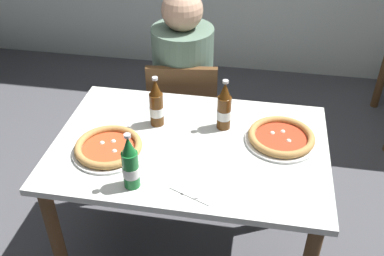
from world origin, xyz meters
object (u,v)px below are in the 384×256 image
Objects in this scene: pizza_margherita_near at (109,148)px; beer_bottle_center at (224,108)px; pizza_marinara_far at (281,138)px; beer_bottle_right at (130,165)px; chair_behind_table at (183,114)px; beer_bottle_left at (156,105)px; napkin_with_cutlery at (201,183)px; diner_seated at (183,95)px; dining_table_main at (190,164)px.

beer_bottle_center reaches higher than pizza_margherita_near.
beer_bottle_right is (-0.57, -0.38, 0.08)m from pizza_marinara_far.
chair_behind_table is 3.44× the size of beer_bottle_right.
beer_bottle_right reaches higher than chair_behind_table.
beer_bottle_left is at bearing -175.19° from beer_bottle_center.
pizza_marinara_far is 1.29× the size of beer_bottle_right.
chair_behind_table is at bearing 136.01° from pizza_marinara_far.
beer_bottle_right is at bearing -89.75° from beer_bottle_left.
napkin_with_cutlery is (0.26, -0.37, -0.10)m from beer_bottle_left.
beer_bottle_left is at bearing 79.14° from chair_behind_table.
beer_bottle_center reaches higher than napkin_with_cutlery.
diner_seated is 0.64m from beer_bottle_center.
beer_bottle_center is (-0.26, 0.06, 0.08)m from pizza_marinara_far.
beer_bottle_right is (-0.03, -0.91, 0.37)m from chair_behind_table.
pizza_marinara_far is (0.39, 0.09, 0.13)m from dining_table_main.
beer_bottle_center reaches higher than pizza_marinara_far.
pizza_marinara_far is (0.55, -0.57, 0.19)m from diner_seated.
pizza_marinara_far is at bearing 34.01° from beer_bottle_right.
beer_bottle_left is at bearing 144.79° from dining_table_main.
beer_bottle_right is (-0.02, -0.96, 0.27)m from diner_seated.
dining_table_main is at bearing 96.24° from chair_behind_table.
chair_behind_table is 3.61× the size of napkin_with_cutlery.
chair_behind_table reaches higher than dining_table_main.
napkin_with_cutlery is (0.25, -0.90, 0.17)m from diner_seated.
beer_bottle_center reaches higher than dining_table_main.
dining_table_main is 5.09× the size of napkin_with_cutlery.
diner_seated is 5.13× the size of napkin_with_cutlery.
beer_bottle_right is 0.29m from napkin_with_cutlery.
dining_table_main is 0.38m from pizza_margherita_near.
pizza_marinara_far is at bearing -46.11° from diner_seated.
pizza_margherita_near is at bearing -123.20° from beer_bottle_left.
chair_behind_table reaches higher than pizza_marinara_far.
beer_bottle_right is at bearing -124.28° from beer_bottle_center.
dining_table_main is 0.68m from diner_seated.
chair_behind_table is 0.92m from napkin_with_cutlery.
pizza_margherita_near is at bearing -102.74° from diner_seated.
napkin_with_cutlery is at bearing -96.17° from beer_bottle_center.
diner_seated is at bearing 77.26° from pizza_margherita_near.
beer_bottle_right reaches higher than dining_table_main.
beer_bottle_center is at bearing 83.83° from napkin_with_cutlery.
chair_behind_table is 0.70× the size of diner_seated.
diner_seated is 4.89× the size of beer_bottle_left.
dining_table_main is at bearing 18.64° from pizza_margherita_near.
beer_bottle_right is at bearing -91.03° from diner_seated.
diner_seated reaches higher than pizza_marinara_far.
diner_seated is (-0.16, 0.66, -0.05)m from dining_table_main.
beer_bottle_center is at bearing 166.29° from pizza_marinara_far.
chair_behind_table is at bearing 88.33° from beer_bottle_right.
chair_behind_table is 0.98m from beer_bottle_right.
dining_table_main is 3.77× the size of pizza_marinara_far.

